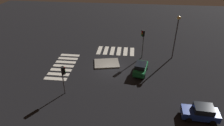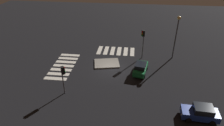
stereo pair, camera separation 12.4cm
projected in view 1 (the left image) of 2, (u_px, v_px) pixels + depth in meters
The scene contains 9 objects.
ground_plane at pixel (112, 69), 29.17m from camera, with size 80.00×80.00×0.00m, color black.
traffic_island at pixel (107, 63), 30.38m from camera, with size 4.29×3.56×0.18m.
car_green at pixel (141, 68), 27.85m from camera, with size 2.29×3.92×1.62m.
car_blue at pixel (201, 112), 20.32m from camera, with size 3.86×1.94×1.65m.
traffic_light_south at pixel (143, 37), 30.22m from camera, with size 0.53×0.54×4.79m.
traffic_light_north at pixel (63, 74), 22.92m from camera, with size 0.54×0.53×3.75m.
street_lamp at pixel (177, 30), 29.64m from camera, with size 0.56×0.56×7.00m.
crosswalk_near at pixel (116, 51), 34.21m from camera, with size 6.45×3.20×0.02m.
crosswalk_side at pixel (64, 66), 29.88m from camera, with size 3.20×7.60×0.02m.
Camera 1 is at (-2.72, 24.54, 15.57)m, focal length 31.28 mm.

